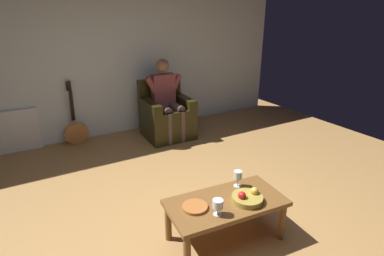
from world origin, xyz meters
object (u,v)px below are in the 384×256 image
(armchair, at_px, (166,117))
(wine_glass_far, at_px, (218,205))
(coffee_table, at_px, (226,207))
(guitar, at_px, (76,131))
(wine_glass_near, at_px, (238,176))
(fruit_bowl, at_px, (247,198))
(decorative_dish, at_px, (195,207))
(person_seated, at_px, (167,97))

(armchair, distance_m, wine_glass_far, 2.77)
(coffee_table, xyz_separation_m, guitar, (0.75, -2.93, -0.13))
(armchair, height_order, wine_glass_near, armchair)
(armchair, xyz_separation_m, guitar, (1.37, -0.41, -0.12))
(coffee_table, relative_size, fruit_bowl, 3.96)
(wine_glass_near, height_order, decorative_dish, wine_glass_near)
(fruit_bowl, bearing_deg, decorative_dish, -16.91)
(armchair, relative_size, guitar, 0.94)
(guitar, distance_m, wine_glass_far, 3.12)
(armchair, xyz_separation_m, coffee_table, (0.62, 2.53, 0.01))
(decorative_dish, bearing_deg, wine_glass_near, -169.04)
(armchair, bearing_deg, coffee_table, 77.86)
(guitar, xyz_separation_m, wine_glass_far, (-0.58, 3.06, 0.28))
(coffee_table, bearing_deg, guitar, -75.63)
(guitar, relative_size, decorative_dish, 4.57)
(guitar, distance_m, fruit_bowl, 3.17)
(person_seated, distance_m, wine_glass_near, 2.39)
(armchair, bearing_deg, person_seated, 90.00)
(person_seated, xyz_separation_m, fruit_bowl, (0.46, 2.59, -0.25))
(wine_glass_near, relative_size, wine_glass_far, 1.14)
(guitar, xyz_separation_m, decorative_dish, (-0.46, 2.89, 0.20))
(wine_glass_far, bearing_deg, decorative_dish, -55.32)
(armchair, bearing_deg, wine_glass_near, 82.40)
(person_seated, relative_size, fruit_bowl, 4.69)
(armchair, height_order, person_seated, person_seated)
(wine_glass_near, bearing_deg, guitar, -70.58)
(decorative_dish, bearing_deg, wine_glass_far, 124.68)
(guitar, relative_size, wine_glass_near, 6.19)
(armchair, height_order, fruit_bowl, armchair)
(guitar, xyz_separation_m, fruit_bowl, (-0.91, 3.03, 0.22))
(coffee_table, bearing_deg, wine_glass_far, 34.90)
(fruit_bowl, bearing_deg, wine_glass_far, 5.10)
(person_seated, xyz_separation_m, wine_glass_near, (0.39, 2.35, -0.17))
(person_seated, relative_size, coffee_table, 1.18)
(armchair, height_order, guitar, guitar)
(decorative_dish, bearing_deg, guitar, -80.90)
(person_seated, height_order, coffee_table, person_seated)
(armchair, distance_m, guitar, 1.43)
(coffee_table, height_order, wine_glass_near, wine_glass_near)
(armchair, xyz_separation_m, wine_glass_far, (0.79, 2.65, 0.16))
(person_seated, bearing_deg, decorative_dish, 71.35)
(coffee_table, relative_size, wine_glass_far, 7.74)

